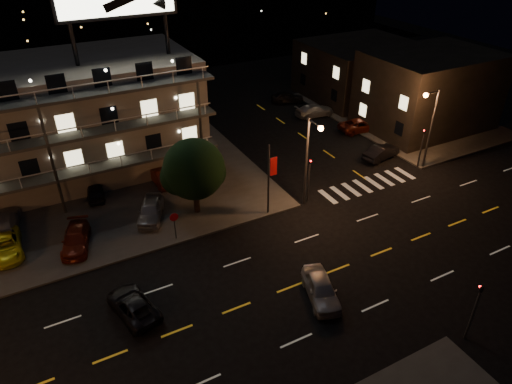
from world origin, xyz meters
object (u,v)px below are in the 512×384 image
tree (194,171)px  lot_car_7 (5,222)px  road_car_west (133,305)px  lot_car_4 (150,210)px  side_car_0 (381,152)px  road_car_east (321,289)px  lot_car_2 (6,246)px

tree → lot_car_7: (-14.26, 4.65, -3.16)m
tree → road_car_west: size_ratio=1.45×
lot_car_4 → road_car_west: bearing=-88.5°
side_car_0 → lot_car_7: bearing=71.4°
lot_car_7 → road_car_east: 25.08m
lot_car_4 → road_car_east: (7.16, -13.92, -0.16)m
lot_car_2 → road_car_west: 12.05m
lot_car_2 → lot_car_7: (0.11, 3.27, 0.06)m
lot_car_4 → road_car_east: size_ratio=1.02×
lot_car_2 → lot_car_4: (10.73, -0.51, 0.11)m
tree → lot_car_4: size_ratio=1.46×
lot_car_7 → side_car_0: lot_car_7 is taller
lot_car_2 → side_car_0: lot_car_2 is taller
lot_car_4 → side_car_0: 23.94m
lot_car_7 → road_car_east: size_ratio=1.12×
tree → road_car_east: tree is taller
lot_car_4 → road_car_west: (-4.02, -9.50, -0.28)m
road_car_east → road_car_west: (-11.17, 4.42, -0.12)m
lot_car_7 → side_car_0: bearing=-179.1°
side_car_0 → tree: bearing=79.5°
tree → road_car_west: tree is taller
side_car_0 → road_car_west: size_ratio=0.97×
lot_car_7 → tree: bearing=169.9°
lot_car_2 → lot_car_4: size_ratio=1.05×
lot_car_2 → road_car_west: (6.71, -10.01, -0.17)m
tree → lot_car_4: tree is taller
tree → road_car_east: (3.51, -13.04, -3.28)m
tree → lot_car_2: 14.79m
lot_car_4 → road_car_east: 15.65m
lot_car_4 → lot_car_7: (-10.62, 3.77, -0.05)m
tree → lot_car_2: (-14.37, 1.39, -3.23)m
lot_car_7 → road_car_west: bearing=124.4°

